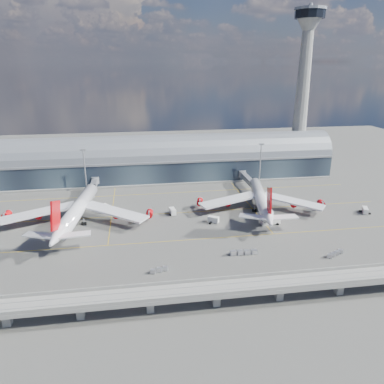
{
  "coord_description": "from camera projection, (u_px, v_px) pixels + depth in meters",
  "views": [
    {
      "loc": [
        -21.92,
        -149.1,
        70.16
      ],
      "look_at": [
        2.53,
        10.0,
        14.0
      ],
      "focal_mm": 35.0,
      "sensor_mm": 36.0,
      "label": 1
    }
  ],
  "objects": [
    {
      "name": "ground",
      "position": [
        190.0,
        229.0,
        165.4
      ],
      "size": [
        500.0,
        500.0,
        0.0
      ],
      "primitive_type": "plane",
      "color": "#474744",
      "rests_on": "ground"
    },
    {
      "name": "taxi_lines",
      "position": [
        183.0,
        211.0,
        186.03
      ],
      "size": [
        200.0,
        80.12,
        0.01
      ],
      "color": "gold",
      "rests_on": "ground"
    },
    {
      "name": "terminal",
      "position": [
        172.0,
        161.0,
        234.44
      ],
      "size": [
        200.0,
        30.0,
        28.0
      ],
      "color": "#1E2733",
      "rests_on": "ground"
    },
    {
      "name": "control_tower",
      "position": [
        302.0,
        93.0,
        238.04
      ],
      "size": [
        19.0,
        19.0,
        103.0
      ],
      "color": "gray",
      "rests_on": "ground"
    },
    {
      "name": "guideway",
      "position": [
        217.0,
        290.0,
        112.33
      ],
      "size": [
        220.0,
        8.5,
        7.2
      ],
      "color": "gray",
      "rests_on": "ground"
    },
    {
      "name": "floodlight_mast_left",
      "position": [
        85.0,
        171.0,
        205.07
      ],
      "size": [
        3.0,
        0.7,
        25.7
      ],
      "color": "gray",
      "rests_on": "ground"
    },
    {
      "name": "floodlight_mast_right",
      "position": [
        260.0,
        164.0,
        219.41
      ],
      "size": [
        3.0,
        0.7,
        25.7
      ],
      "color": "gray",
      "rests_on": "ground"
    },
    {
      "name": "airliner_left",
      "position": [
        77.0,
        211.0,
        169.54
      ],
      "size": [
        68.82,
        72.39,
        22.06
      ],
      "rotation": [
        0.0,
        0.0,
        -0.13
      ],
      "color": "white",
      "rests_on": "ground"
    },
    {
      "name": "airliner_right",
      "position": [
        261.0,
        200.0,
        185.29
      ],
      "size": [
        63.39,
        66.34,
        21.17
      ],
      "rotation": [
        0.0,
        0.0,
        -0.2
      ],
      "color": "white",
      "rests_on": "ground"
    },
    {
      "name": "jet_bridge_left",
      "position": [
        93.0,
        186.0,
        206.66
      ],
      "size": [
        4.4,
        28.0,
        7.25
      ],
      "color": "gray",
      "rests_on": "ground"
    },
    {
      "name": "jet_bridge_right",
      "position": [
        248.0,
        180.0,
        217.49
      ],
      "size": [
        4.4,
        32.0,
        7.25
      ],
      "color": "gray",
      "rests_on": "ground"
    },
    {
      "name": "service_truck_1",
      "position": [
        213.0,
        220.0,
        172.07
      ],
      "size": [
        5.52,
        4.64,
        2.93
      ],
      "rotation": [
        0.0,
        0.0,
        1.01
      ],
      "color": "silver",
      "rests_on": "ground"
    },
    {
      "name": "service_truck_2",
      "position": [
        271.0,
        221.0,
        170.1
      ],
      "size": [
        9.19,
        3.74,
        3.23
      ],
      "rotation": [
        0.0,
        0.0,
        1.71
      ],
      "color": "silver",
      "rests_on": "ground"
    },
    {
      "name": "service_truck_3",
      "position": [
        365.0,
        210.0,
        182.98
      ],
      "size": [
        4.32,
        6.13,
        2.77
      ],
      "rotation": [
        0.0,
        0.0,
        -0.41
      ],
      "color": "silver",
      "rests_on": "ground"
    },
    {
      "name": "service_truck_4",
      "position": [
        173.0,
        211.0,
        181.28
      ],
      "size": [
        3.22,
        5.52,
        3.03
      ],
      "rotation": [
        0.0,
        0.0,
        0.15
      ],
      "color": "silver",
      "rests_on": "ground"
    },
    {
      "name": "service_truck_5",
      "position": [
        107.0,
        208.0,
        184.73
      ],
      "size": [
        6.06,
        7.04,
        3.28
      ],
      "rotation": [
        0.0,
        0.0,
        0.62
      ],
      "color": "silver",
      "rests_on": "ground"
    },
    {
      "name": "cargo_train_0",
      "position": [
        159.0,
        270.0,
        131.81
      ],
      "size": [
        6.8,
        3.16,
        1.49
      ],
      "rotation": [
        0.0,
        0.0,
        1.3
      ],
      "color": "gray",
      "rests_on": "ground"
    },
    {
      "name": "cargo_train_1",
      "position": [
        244.0,
        252.0,
        143.51
      ],
      "size": [
        10.87,
        2.41,
        1.8
      ],
      "rotation": [
        0.0,
        0.0,
        1.64
      ],
      "color": "gray",
      "rests_on": "ground"
    },
    {
      "name": "cargo_train_2",
      "position": [
        335.0,
        254.0,
        142.95
      ],
      "size": [
        8.52,
        5.08,
        1.47
      ],
      "rotation": [
        0.0,
        0.0,
        1.12
      ],
      "color": "gray",
      "rests_on": "ground"
    }
  ]
}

